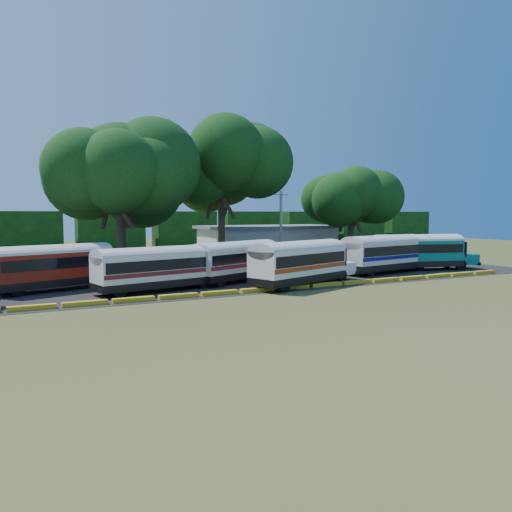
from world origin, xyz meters
name	(u,v)px	position (x,y,z in m)	size (l,w,h in m)	color
ground	(245,296)	(0.00, 0.00, 0.00)	(160.00, 160.00, 0.00)	#364717
asphalt_strip	(198,275)	(1.00, 12.00, 0.01)	(64.00, 24.00, 0.02)	black
curb	(239,291)	(0.00, 1.00, 0.15)	(53.70, 0.45, 0.30)	gold
terminal_building	(268,240)	(18.00, 30.00, 2.03)	(19.00, 9.00, 4.00)	silver
treeline_backdrop	(110,231)	(0.00, 48.00, 3.00)	(130.00, 4.00, 6.00)	black
bus_red	(56,264)	(-11.42, 8.58, 1.96)	(10.64, 5.77, 3.41)	black
bus_cream_west	(154,266)	(-5.16, 4.60, 1.86)	(10.32, 4.53, 3.30)	black
bus_cream_east	(237,259)	(2.46, 6.65, 1.92)	(10.47, 6.47, 3.40)	black
bus_white_red	(301,260)	(5.89, 2.14, 2.02)	(11.13, 6.13, 3.57)	black
bus_white_blue	(384,252)	(17.53, 5.74, 2.05)	(11.36, 4.70, 3.63)	black
bus_teal	(419,250)	(22.38, 6.13, 2.07)	(11.29, 5.09, 3.61)	black
tree_west	(120,170)	(-5.07, 15.92, 9.66)	(11.57, 11.57, 13.94)	#34281A
tree_center	(221,164)	(7.71, 22.28, 11.32)	(11.41, 11.41, 15.54)	#34281A
tree_east	(351,199)	(25.96, 21.86, 7.59)	(8.95, 8.95, 10.91)	#34281A
utility_pole	(281,228)	(11.35, 14.82, 4.14)	(1.60, 0.30, 8.06)	gray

